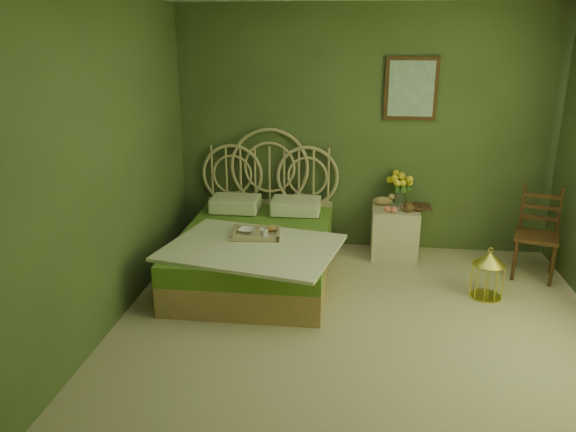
# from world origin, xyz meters

# --- Properties ---
(floor) EXTENTS (4.50, 4.50, 0.00)m
(floor) POSITION_xyz_m (0.00, 0.00, 0.00)
(floor) COLOR tan
(floor) RESTS_ON ground
(wall_back) EXTENTS (4.00, 0.00, 4.00)m
(wall_back) POSITION_xyz_m (0.00, 2.25, 1.30)
(wall_back) COLOR #4E6334
(wall_back) RESTS_ON floor
(wall_left) EXTENTS (0.00, 4.50, 4.50)m
(wall_left) POSITION_xyz_m (-2.00, 0.00, 1.30)
(wall_left) COLOR #4E6334
(wall_left) RESTS_ON floor
(wall_art) EXTENTS (0.54, 0.04, 0.64)m
(wall_art) POSITION_xyz_m (0.47, 2.22, 1.75)
(wall_art) COLOR #321B0D
(wall_art) RESTS_ON wall_back
(bed) EXTENTS (1.67, 2.11, 1.31)m
(bed) POSITION_xyz_m (-1.01, 1.29, 0.29)
(bed) COLOR tan
(bed) RESTS_ON floor
(nightstand) EXTENTS (0.48, 0.49, 0.96)m
(nightstand) POSITION_xyz_m (0.38, 1.99, 0.35)
(nightstand) COLOR #EDE6C1
(nightstand) RESTS_ON floor
(chair) EXTENTS (0.49, 0.49, 0.89)m
(chair) POSITION_xyz_m (1.70, 1.65, 0.49)
(chair) COLOR #321B0D
(chair) RESTS_ON floor
(birdcage) EXTENTS (0.29, 0.29, 0.43)m
(birdcage) POSITION_xyz_m (1.15, 1.06, 0.21)
(birdcage) COLOR gold
(birdcage) RESTS_ON floor
(book_lower) EXTENTS (0.22, 0.27, 0.02)m
(book_lower) POSITION_xyz_m (0.55, 2.00, 0.54)
(book_lower) COLOR #381E0F
(book_lower) RESTS_ON nightstand
(book_upper) EXTENTS (0.21, 0.26, 0.02)m
(book_upper) POSITION_xyz_m (0.55, 2.00, 0.56)
(book_upper) COLOR #472819
(book_upper) RESTS_ON nightstand
(cereal_bowl) EXTENTS (0.17, 0.17, 0.04)m
(cereal_bowl) POSITION_xyz_m (-1.07, 1.13, 0.52)
(cereal_bowl) COLOR white
(cereal_bowl) RESTS_ON bed
(coffee_cup) EXTENTS (0.10, 0.10, 0.08)m
(coffee_cup) POSITION_xyz_m (-0.89, 1.02, 0.55)
(coffee_cup) COLOR white
(coffee_cup) RESTS_ON bed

